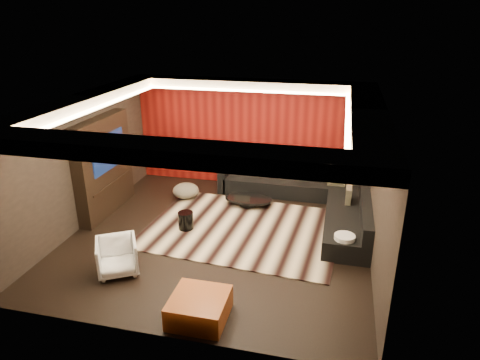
% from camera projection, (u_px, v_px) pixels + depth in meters
% --- Properties ---
extents(floor, '(6.00, 6.00, 0.02)m').
position_uv_depth(floor, '(219.00, 237.00, 8.85)').
color(floor, black).
rests_on(floor, ground).
extents(ceiling, '(6.00, 6.00, 0.02)m').
position_uv_depth(ceiling, '(216.00, 101.00, 7.81)').
color(ceiling, silver).
rests_on(ceiling, ground).
extents(wall_back, '(6.00, 0.02, 2.80)m').
position_uv_depth(wall_back, '(250.00, 133.00, 11.05)').
color(wall_back, black).
rests_on(wall_back, ground).
extents(wall_left, '(0.02, 6.00, 2.80)m').
position_uv_depth(wall_left, '(80.00, 161.00, 8.98)').
color(wall_left, black).
rests_on(wall_left, ground).
extents(wall_right, '(0.02, 6.00, 2.80)m').
position_uv_depth(wall_right, '(379.00, 187.00, 7.69)').
color(wall_right, black).
rests_on(wall_right, ground).
extents(red_feature_wall, '(5.98, 0.05, 2.78)m').
position_uv_depth(red_feature_wall, '(250.00, 133.00, 11.02)').
color(red_feature_wall, '#6B0C0A').
rests_on(red_feature_wall, ground).
extents(soffit_back, '(6.00, 0.60, 0.22)m').
position_uv_depth(soffit_back, '(248.00, 85.00, 10.30)').
color(soffit_back, silver).
rests_on(soffit_back, ground).
extents(soffit_front, '(6.00, 0.60, 0.22)m').
position_uv_depth(soffit_front, '(157.00, 151.00, 5.42)').
color(soffit_front, silver).
rests_on(soffit_front, ground).
extents(soffit_left, '(0.60, 4.80, 0.22)m').
position_uv_depth(soffit_left, '(85.00, 101.00, 8.44)').
color(soffit_left, silver).
rests_on(soffit_left, ground).
extents(soffit_right, '(0.60, 4.80, 0.22)m').
position_uv_depth(soffit_right, '(369.00, 115.00, 7.28)').
color(soffit_right, silver).
rests_on(soffit_right, ground).
extents(cove_back, '(4.80, 0.08, 0.04)m').
position_uv_depth(cove_back, '(245.00, 91.00, 10.02)').
color(cove_back, '#FFD899').
rests_on(cove_back, ground).
extents(cove_front, '(4.80, 0.08, 0.04)m').
position_uv_depth(cove_front, '(168.00, 150.00, 5.76)').
color(cove_front, '#FFD899').
rests_on(cove_front, ground).
extents(cove_left, '(0.08, 4.80, 0.04)m').
position_uv_depth(cove_left, '(101.00, 106.00, 8.40)').
color(cove_left, '#FFD899').
rests_on(cove_left, ground).
extents(cove_right, '(0.08, 4.80, 0.04)m').
position_uv_depth(cove_right, '(348.00, 119.00, 7.38)').
color(cove_right, '#FFD899').
rests_on(cove_right, ground).
extents(tv_surround, '(0.30, 2.00, 2.20)m').
position_uv_depth(tv_surround, '(104.00, 166.00, 9.60)').
color(tv_surround, black).
rests_on(tv_surround, ground).
extents(tv_screen, '(0.04, 1.30, 0.80)m').
position_uv_depth(tv_screen, '(108.00, 152.00, 9.44)').
color(tv_screen, black).
rests_on(tv_screen, ground).
extents(tv_shelf, '(0.04, 1.60, 0.04)m').
position_uv_depth(tv_shelf, '(112.00, 183.00, 9.71)').
color(tv_shelf, black).
rests_on(tv_shelf, ground).
extents(rug, '(4.21, 3.29, 0.02)m').
position_uv_depth(rug, '(243.00, 228.00, 9.14)').
color(rug, beige).
rests_on(rug, floor).
extents(coffee_table, '(1.20, 1.20, 0.19)m').
position_uv_depth(coffee_table, '(248.00, 201.00, 10.19)').
color(coffee_table, black).
rests_on(coffee_table, rug).
extents(drum_stool, '(0.39, 0.39, 0.38)m').
position_uv_depth(drum_stool, '(186.00, 220.00, 9.06)').
color(drum_stool, black).
rests_on(drum_stool, rug).
extents(striped_pouf, '(0.75, 0.75, 0.36)m').
position_uv_depth(striped_pouf, '(186.00, 191.00, 10.58)').
color(striped_pouf, beige).
rests_on(striped_pouf, rug).
extents(white_side_table, '(0.47, 0.47, 0.48)m').
position_uv_depth(white_side_table, '(344.00, 247.00, 7.99)').
color(white_side_table, white).
rests_on(white_side_table, floor).
extents(orange_ottoman, '(0.85, 0.85, 0.37)m').
position_uv_depth(orange_ottoman, '(199.00, 308.00, 6.43)').
color(orange_ottoman, '#A74A15').
rests_on(orange_ottoman, floor).
extents(armchair, '(0.94, 0.95, 0.64)m').
position_uv_depth(armchair, '(117.00, 256.00, 7.53)').
color(armchair, white).
rests_on(armchair, floor).
extents(sectional_sofa, '(3.65, 3.50, 0.75)m').
position_uv_depth(sectional_sofa, '(312.00, 197.00, 10.07)').
color(sectional_sofa, black).
rests_on(sectional_sofa, floor).
extents(throw_pillows, '(2.95, 1.66, 0.50)m').
position_uv_depth(throw_pillows, '(302.00, 175.00, 10.39)').
color(throw_pillows, tan).
rests_on(throw_pillows, sectional_sofa).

